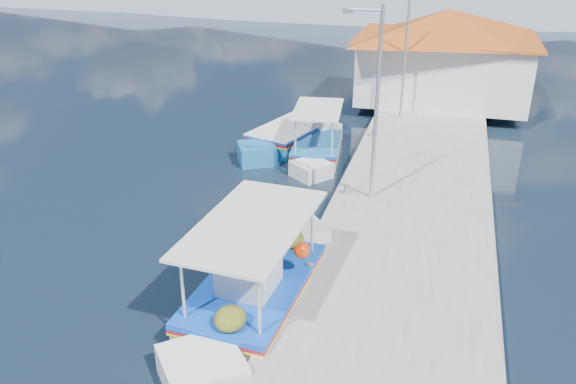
# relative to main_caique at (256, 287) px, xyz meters

# --- Properties ---
(ground) EXTENTS (160.00, 160.00, 0.00)m
(ground) POSITION_rel_main_caique_xyz_m (-2.68, 3.97, -0.50)
(ground) COLOR black
(ground) RESTS_ON ground
(quay) EXTENTS (5.00, 44.00, 0.50)m
(quay) POSITION_rel_main_caique_xyz_m (3.22, 9.97, -0.25)
(quay) COLOR #A29F97
(quay) RESTS_ON ground
(bollards) EXTENTS (0.20, 17.20, 0.30)m
(bollards) POSITION_rel_main_caique_xyz_m (1.12, 9.22, 0.15)
(bollards) COLOR #A5A8AD
(bollards) RESTS_ON quay
(main_caique) EXTENTS (2.58, 7.87, 2.60)m
(main_caique) POSITION_rel_main_caique_xyz_m (0.00, 0.00, 0.00)
(main_caique) COLOR white
(main_caique) RESTS_ON ground
(caique_green_canopy) EXTENTS (2.29, 5.96, 2.25)m
(caique_green_canopy) POSITION_rel_main_caique_xyz_m (-0.89, 10.36, -0.16)
(caique_green_canopy) COLOR white
(caique_green_canopy) RESTS_ON ground
(caique_blue_hull) EXTENTS (3.32, 6.62, 1.23)m
(caique_blue_hull) POSITION_rel_main_caique_xyz_m (-2.38, 11.48, -0.17)
(caique_blue_hull) COLOR #19619A
(caique_blue_hull) RESTS_ON ground
(harbor_building) EXTENTS (10.49, 10.49, 4.40)m
(harbor_building) POSITION_rel_main_caique_xyz_m (3.52, 18.97, 2.28)
(harbor_building) COLOR silver
(harbor_building) RESTS_ON quay
(lamp_post_near) EXTENTS (1.21, 0.14, 6.00)m
(lamp_post_near) POSITION_rel_main_caique_xyz_m (1.83, 5.97, 3.35)
(lamp_post_near) COLOR #A5A8AD
(lamp_post_near) RESTS_ON quay
(lamp_post_far) EXTENTS (1.21, 0.14, 6.00)m
(lamp_post_far) POSITION_rel_main_caique_xyz_m (1.83, 14.97, 3.35)
(lamp_post_far) COLOR #A5A8AD
(lamp_post_far) RESTS_ON quay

